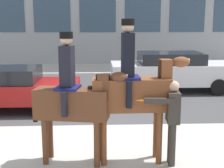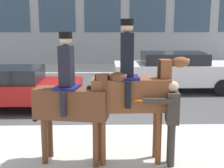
% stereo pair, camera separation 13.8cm
% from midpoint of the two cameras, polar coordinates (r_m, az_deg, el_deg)
% --- Properties ---
extents(ground_plane, '(80.00, 80.00, 0.00)m').
position_cam_midpoint_polar(ground_plane, '(7.79, -3.07, -8.68)').
color(ground_plane, '#B2AFA8').
extents(road_surface, '(22.76, 8.50, 0.01)m').
position_cam_midpoint_polar(road_surface, '(12.36, -2.88, -1.14)').
color(road_surface, '#444447').
rests_on(road_surface, ground_plane).
extents(mounted_horse_lead, '(1.81, 0.67, 2.48)m').
position_cam_midpoint_polar(mounted_horse_lead, '(5.84, -7.76, -2.75)').
color(mounted_horse_lead, '#59331E').
rests_on(mounted_horse_lead, ground_plane).
extents(mounted_horse_companion, '(1.90, 0.65, 2.71)m').
position_cam_midpoint_polar(mounted_horse_companion, '(5.82, 3.20, -1.15)').
color(mounted_horse_companion, brown).
rests_on(mounted_horse_companion, ground_plane).
extents(pedestrian_bystander, '(0.85, 0.43, 1.61)m').
position_cam_midpoint_polar(pedestrian_bystander, '(5.88, 10.23, -5.79)').
color(pedestrian_bystander, '#332D28').
rests_on(pedestrian_bystander, ground_plane).
extents(street_car_near_lane, '(4.40, 1.81, 1.31)m').
position_cam_midpoint_polar(street_car_near_lane, '(9.99, -19.39, -0.65)').
color(street_car_near_lane, maroon).
rests_on(street_car_near_lane, ground_plane).
extents(street_car_far_lane, '(4.79, 1.99, 1.51)m').
position_cam_midpoint_polar(street_car_far_lane, '(12.39, 10.66, 2.41)').
color(street_car_far_lane, silver).
rests_on(street_car_far_lane, ground_plane).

